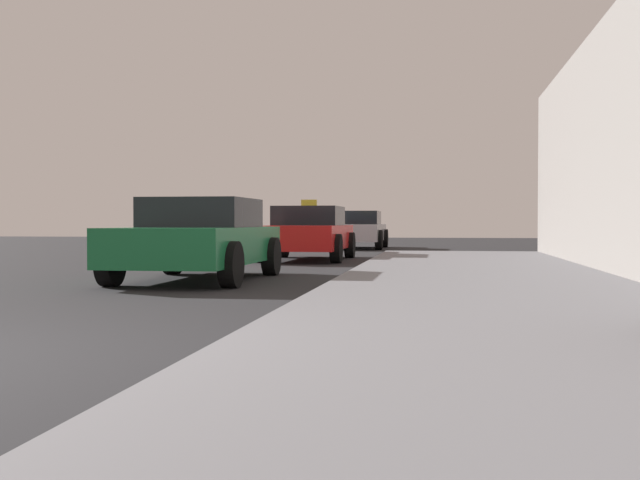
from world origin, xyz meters
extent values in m
cube|color=slate|center=(4.00, 0.00, 0.07)|extent=(4.00, 32.00, 0.15)
cube|color=#196638|center=(-0.29, 7.15, 0.54)|extent=(1.74, 4.00, 0.55)
cube|color=black|center=(-0.29, 7.35, 1.04)|extent=(1.53, 1.80, 0.45)
cylinder|color=black|center=(0.58, 5.87, 0.32)|extent=(0.22, 0.64, 0.64)
cylinder|color=black|center=(-1.16, 5.87, 0.32)|extent=(0.22, 0.64, 0.64)
cylinder|color=black|center=(0.58, 8.43, 0.32)|extent=(0.22, 0.64, 0.64)
cylinder|color=black|center=(-1.16, 8.43, 0.32)|extent=(0.22, 0.64, 0.64)
cube|color=red|center=(0.31, 13.66, 0.54)|extent=(1.70, 4.04, 0.55)
cube|color=black|center=(0.31, 13.86, 1.04)|extent=(1.50, 1.82, 0.45)
cube|color=yellow|center=(0.31, 13.86, 1.35)|extent=(0.36, 0.14, 0.16)
cylinder|color=black|center=(1.16, 12.36, 0.32)|extent=(0.22, 0.64, 0.64)
cylinder|color=black|center=(-0.54, 12.36, 0.32)|extent=(0.22, 0.64, 0.64)
cylinder|color=black|center=(1.16, 14.95, 0.32)|extent=(0.22, 0.64, 0.64)
cylinder|color=black|center=(-0.54, 14.95, 0.32)|extent=(0.22, 0.64, 0.64)
cube|color=#B7B7BF|center=(0.54, 21.82, 0.54)|extent=(1.83, 4.06, 0.55)
cube|color=black|center=(0.54, 22.03, 1.04)|extent=(1.61, 1.83, 0.45)
cylinder|color=black|center=(1.45, 20.53, 0.32)|extent=(0.22, 0.64, 0.64)
cylinder|color=black|center=(-0.38, 20.53, 0.32)|extent=(0.22, 0.64, 0.64)
cylinder|color=black|center=(1.45, 23.12, 0.32)|extent=(0.22, 0.64, 0.64)
cylinder|color=black|center=(-0.38, 23.12, 0.32)|extent=(0.22, 0.64, 0.64)
camera|label=1|loc=(3.40, -4.39, 0.90)|focal=43.66mm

